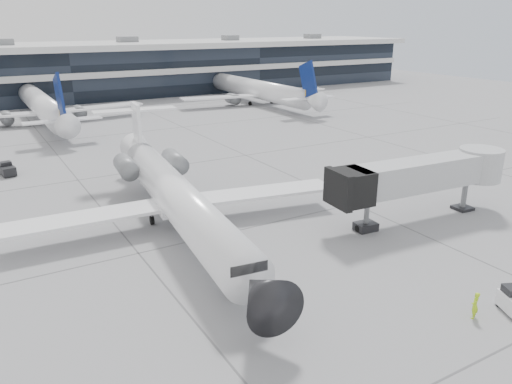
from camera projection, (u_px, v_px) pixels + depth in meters
ground at (259, 226)px, 40.29m from camera, size 220.00×220.00×0.00m
terminal at (61, 74)px, 105.53m from camera, size 170.00×22.00×10.00m
bg_jet_center at (45, 122)px, 81.30m from camera, size 32.00×40.00×9.60m
bg_jet_right at (256, 103)px, 100.47m from camera, size 32.00×40.00×9.60m
regional_jet at (175, 195)px, 39.21m from camera, size 27.50×34.34×7.93m
jet_bridge at (428, 174)px, 40.64m from camera, size 16.58×4.44×5.32m
ramp_worker at (475, 305)px, 27.54m from camera, size 0.68×0.61×1.57m
traffic_cone at (158, 183)px, 49.93m from camera, size 0.47×0.47×0.59m
far_tug at (7, 170)px, 53.26m from camera, size 1.63×2.39×1.41m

